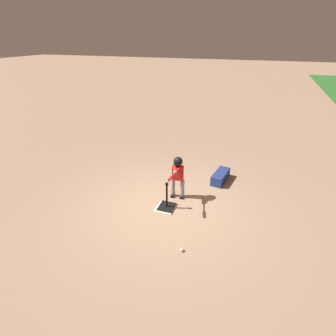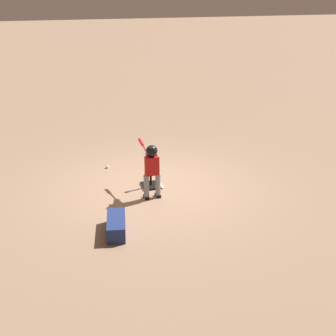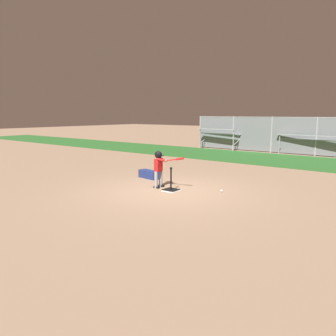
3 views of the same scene
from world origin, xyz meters
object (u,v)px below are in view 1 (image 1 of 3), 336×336
at_px(baseball, 182,250).
at_px(batting_tee, 167,204).
at_px(equipment_bag, 220,177).
at_px(batter_child, 178,173).

bearing_deg(baseball, batting_tee, -148.98).
xyz_separation_m(batting_tee, equipment_bag, (-1.78, 1.02, 0.04)).
height_order(batting_tee, batter_child, batter_child).
bearing_deg(batter_child, equipment_bag, 143.41).
bearing_deg(batting_tee, equipment_bag, 150.12).
bearing_deg(batter_child, batting_tee, -10.37).
height_order(batter_child, equipment_bag, batter_child).
distance_m(batting_tee, baseball, 1.50).
relative_size(batting_tee, equipment_bag, 0.84).
relative_size(baseball, equipment_bag, 0.09).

